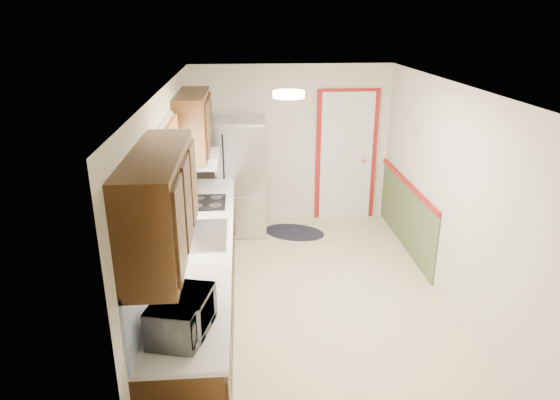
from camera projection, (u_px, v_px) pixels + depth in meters
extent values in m
cube|color=beige|center=(312.00, 300.00, 5.69)|extent=(3.20, 5.20, 0.12)
cube|color=white|center=(317.00, 87.00, 4.86)|extent=(3.20, 5.20, 0.12)
cube|color=silver|center=(291.00, 145.00, 7.61)|extent=(3.20, 0.10, 2.40)
cube|color=silver|center=(375.00, 350.00, 2.94)|extent=(3.20, 0.10, 2.40)
cube|color=silver|center=(171.00, 206.00, 5.16)|extent=(0.10, 5.20, 2.40)
cube|color=silver|center=(452.00, 198.00, 5.38)|extent=(0.10, 5.20, 2.40)
cube|color=#341D0B|center=(202.00, 283.00, 5.17)|extent=(0.60, 4.00, 0.90)
cube|color=silver|center=(201.00, 242.00, 5.00)|extent=(0.63, 4.00, 0.04)
cube|color=#5382CB|center=(168.00, 215.00, 4.88)|extent=(0.02, 4.00, 0.55)
cube|color=#341D0B|center=(160.00, 204.00, 3.46)|extent=(0.35, 1.40, 0.75)
cube|color=#341D0B|center=(193.00, 124.00, 5.99)|extent=(0.35, 1.20, 0.75)
cube|color=white|center=(167.00, 173.00, 4.83)|extent=(0.02, 1.00, 0.90)
cube|color=#BB3923|center=(169.00, 137.00, 4.71)|extent=(0.05, 1.12, 0.24)
cube|color=#B7B7BC|center=(201.00, 235.00, 5.09)|extent=(0.52, 0.82, 0.02)
cube|color=white|center=(200.00, 159.00, 6.19)|extent=(0.45, 0.60, 0.15)
cube|color=maroon|center=(346.00, 157.00, 7.71)|extent=(0.94, 0.05, 2.08)
cube|color=white|center=(346.00, 157.00, 7.69)|extent=(0.80, 0.04, 2.00)
cube|color=#465630|center=(406.00, 216.00, 6.90)|extent=(0.02, 2.30, 0.90)
cube|color=maroon|center=(408.00, 183.00, 6.74)|extent=(0.04, 2.30, 0.06)
cylinder|color=#FFD88C|center=(289.00, 94.00, 4.66)|extent=(0.30, 0.30, 0.06)
imported|color=white|center=(181.00, 312.00, 3.47)|extent=(0.41, 0.58, 0.35)
cube|color=#B7B7BC|center=(241.00, 177.00, 7.26)|extent=(0.73, 0.68, 1.69)
cylinder|color=black|center=(225.00, 191.00, 6.92)|extent=(0.02, 0.02, 1.19)
ellipsoid|color=black|center=(294.00, 232.00, 7.46)|extent=(1.07, 0.90, 0.01)
cube|color=black|center=(207.00, 202.00, 5.98)|extent=(0.45, 0.54, 0.02)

